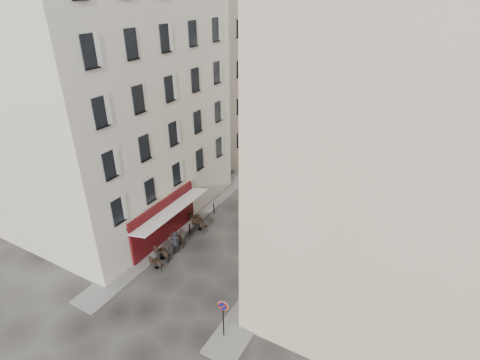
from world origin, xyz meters
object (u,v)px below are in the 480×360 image
Objects in this scene: no_parking_sign at (223,312)px; bistro_table_a at (157,263)px; pedestrian at (175,242)px; bistro_table_b at (163,253)px.

no_parking_sign is 7.63m from bistro_table_a.
bistro_table_a is at bearing 45.81° from pedestrian.
no_parking_sign is at bearing -20.87° from bistro_table_a.
pedestrian is (0.11, 2.00, 0.50)m from bistro_table_a.
no_parking_sign reaches higher than pedestrian.
pedestrian reaches higher than bistro_table_b.
no_parking_sign is 8.37m from pedestrian.
bistro_table_a is 1.01m from bistro_table_b.
no_parking_sign is at bearing -26.58° from bistro_table_b.
bistro_table_b reaches higher than bistro_table_a.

